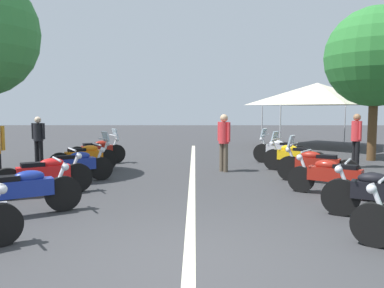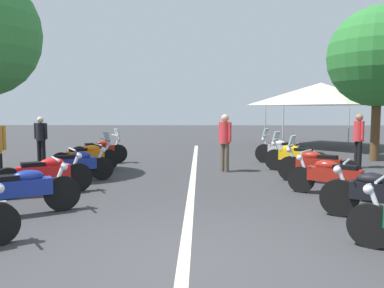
{
  "view_description": "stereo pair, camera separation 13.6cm",
  "coord_description": "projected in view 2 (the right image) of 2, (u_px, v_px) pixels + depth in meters",
  "views": [
    {
      "loc": [
        -4.62,
        -0.07,
        1.93
      ],
      "look_at": [
        4.82,
        0.0,
        1.06
      ],
      "focal_mm": 36.17,
      "sensor_mm": 36.0,
      "label": 1
    },
    {
      "loc": [
        -4.62,
        -0.21,
        1.93
      ],
      "look_at": [
        4.82,
        0.0,
        1.06
      ],
      "focal_mm": 36.17,
      "sensor_mm": 36.0,
      "label": 2
    }
  ],
  "objects": [
    {
      "name": "motorcycle_right_row_3",
      "position": [
        317.0,
        165.0,
        9.92
      ],
      "size": [
        1.18,
        1.9,
        1.22
      ],
      "rotation": [
        0.0,
        0.0,
        1.04
      ],
      "color": "black",
      "rests_on": "ground_plane"
    },
    {
      "name": "motorcycle_left_row_5",
      "position": [
        100.0,
        151.0,
        13.33
      ],
      "size": [
        1.18,
        1.78,
        1.22
      ],
      "rotation": [
        0.0,
        0.0,
        -1.02
      ],
      "color": "black",
      "rests_on": "ground_plane"
    },
    {
      "name": "bystander_0",
      "position": [
        225.0,
        138.0,
        11.72
      ],
      "size": [
        0.44,
        0.36,
        1.75
      ],
      "rotation": [
        0.0,
        0.0,
        2.24
      ],
      "color": "brown",
      "rests_on": "ground_plane"
    },
    {
      "name": "motorcycle_left_row_2",
      "position": [
        45.0,
        174.0,
        8.58
      ],
      "size": [
        1.22,
        1.9,
        1.02
      ],
      "rotation": [
        0.0,
        0.0,
        -1.03
      ],
      "color": "black",
      "rests_on": "ground_plane"
    },
    {
      "name": "motorcycle_left_row_4",
      "position": [
        87.0,
        157.0,
        11.69
      ],
      "size": [
        1.41,
        1.75,
        1.22
      ],
      "rotation": [
        0.0,
        0.0,
        -0.9
      ],
      "color": "black",
      "rests_on": "ground_plane"
    },
    {
      "name": "motorcycle_right_row_2",
      "position": [
        334.0,
        176.0,
        8.44
      ],
      "size": [
        1.33,
        1.8,
        0.98
      ],
      "rotation": [
        0.0,
        0.0,
        0.96
      ],
      "color": "black",
      "rests_on": "ground_plane"
    },
    {
      "name": "bystander_2",
      "position": [
        359.0,
        136.0,
        12.49
      ],
      "size": [
        0.53,
        0.32,
        1.76
      ],
      "rotation": [
        0.0,
        0.0,
        1.71
      ],
      "color": "black",
      "rests_on": "ground_plane"
    },
    {
      "name": "motorcycle_right_row_1",
      "position": [
        382.0,
        195.0,
        6.56
      ],
      "size": [
        1.13,
        1.9,
        1.02
      ],
      "rotation": [
        0.0,
        0.0,
        1.07
      ],
      "color": "black",
      "rests_on": "ground_plane"
    },
    {
      "name": "bystander_3",
      "position": [
        41.0,
        136.0,
        13.34
      ],
      "size": [
        0.32,
        0.51,
        1.65
      ],
      "rotation": [
        0.0,
        0.0,
        5.99
      ],
      "color": "black",
      "rests_on": "ground_plane"
    },
    {
      "name": "lane_centre_stripe",
      "position": [
        192.0,
        182.0,
        10.08
      ],
      "size": [
        19.98,
        0.16,
        0.01
      ],
      "primitive_type": "cube",
      "color": "beige",
      "rests_on": "ground_plane"
    },
    {
      "name": "roadside_tree_0",
      "position": [
        378.0,
        57.0,
        13.94
      ],
      "size": [
        3.6,
        3.6,
        5.59
      ],
      "color": "brown",
      "rests_on": "ground_plane"
    },
    {
      "name": "ground_plane",
      "position": [
        184.0,
        265.0,
        4.78
      ],
      "size": [
        80.0,
        80.0,
        0.0
      ],
      "primitive_type": "plane",
      "color": "#38383A"
    },
    {
      "name": "motorcycle_right_row_4",
      "position": [
        295.0,
        157.0,
        11.68
      ],
      "size": [
        1.29,
        1.72,
        1.22
      ],
      "rotation": [
        0.0,
        0.0,
        0.95
      ],
      "color": "black",
      "rests_on": "ground_plane"
    },
    {
      "name": "motorcycle_left_row_3",
      "position": [
        75.0,
        165.0,
        10.05
      ],
      "size": [
        1.24,
        1.84,
        0.99
      ],
      "rotation": [
        0.0,
        0.0,
        -1.0
      ],
      "color": "black",
      "rests_on": "ground_plane"
    },
    {
      "name": "motorcycle_left_row_1",
      "position": [
        19.0,
        190.0,
        6.91
      ],
      "size": [
        1.26,
        1.94,
        1.01
      ],
      "rotation": [
        0.0,
        0.0,
        -1.02
      ],
      "color": "black",
      "rests_on": "ground_plane"
    },
    {
      "name": "event_tent",
      "position": [
        321.0,
        94.0,
        19.2
      ],
      "size": [
        5.18,
        5.18,
        3.2
      ],
      "color": "beige",
      "rests_on": "ground_plane"
    },
    {
      "name": "motorcycle_right_row_5",
      "position": [
        282.0,
        150.0,
        13.4
      ],
      "size": [
        1.15,
        1.82,
        1.22
      ],
      "rotation": [
        0.0,
        0.0,
        1.04
      ],
      "color": "black",
      "rests_on": "ground_plane"
    }
  ]
}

